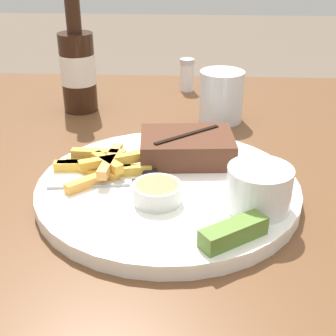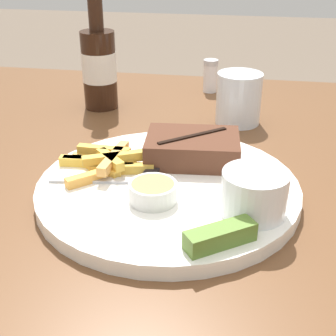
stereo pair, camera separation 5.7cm
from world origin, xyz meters
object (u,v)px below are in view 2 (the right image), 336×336
Objects in this scene: dipping_sauce_cup at (153,191)px; knife_utensil at (159,163)px; coleslaw_cup at (254,191)px; salt_shaker at (210,76)px; fork_utensil at (99,180)px; beer_bottle at (99,65)px; dinner_plate at (168,189)px; drinking_glass at (239,98)px; steak_portion at (193,148)px; pickle_spear at (220,236)px.

knife_utensil is (-0.01, 0.09, -0.01)m from dipping_sauce_cup.
coleslaw_cup reaches higher than salt_shaker.
fork_utensil is at bearing 138.90° from knife_utensil.
beer_bottle is at bearing 115.90° from dipping_sauce_cup.
salt_shaker is (0.01, 0.42, 0.02)m from dinner_plate.
dinner_plate is at bearing -106.14° from drinking_glass.
dinner_plate is 2.49× the size of steak_portion.
knife_utensil is (0.07, 0.06, 0.00)m from fork_utensil.
coleslaw_cup reaches higher than dinner_plate.
beer_bottle reaches higher than dinner_plate.
fork_utensil is at bearing -102.86° from salt_shaker.
coleslaw_cup is 0.48m from salt_shaker.
pickle_spear is 0.54m from salt_shaker.
dipping_sauce_cup is 0.08m from fork_utensil.
steak_portion reaches higher than fork_utensil.
coleslaw_cup is 0.45m from beer_bottle.
drinking_glass is (0.09, 0.22, 0.02)m from knife_utensil.
knife_utensil is (-0.12, 0.10, -0.03)m from coleslaw_cup.
dinner_plate is 4.98× the size of salt_shaker.
dipping_sauce_cup is 0.25× the size of beer_bottle.
drinking_glass is at bearing -8.29° from beer_bottle.
salt_shaker is (-0.06, 0.54, 0.00)m from pickle_spear.
steak_portion is at bearing -88.77° from salt_shaker.
beer_bottle is at bearing 130.77° from steak_portion.
salt_shaker is (-0.06, 0.16, -0.01)m from drinking_glass.
salt_shaker reaches higher than knife_utensil.
beer_bottle is (-0.20, 0.23, 0.04)m from steak_portion.
coleslaw_cup is 0.99× the size of pickle_spear.
dipping_sauce_cup is 0.86× the size of salt_shaker.
steak_portion is at bearing 28.78° from fork_utensil.
beer_bottle is at bearing 40.31° from knife_utensil.
salt_shaker is at bearing 88.10° from dinner_plate.
pickle_spear is 1.12× the size of salt_shaker.
salt_shaker is at bearing 100.66° from coleslaw_cup.
dinner_plate is 0.05m from knife_utensil.
dipping_sauce_cup is at bearing 176.64° from coleslaw_cup.
steak_portion is at bearing -50.74° from knife_utensil.
beer_bottle is (-0.17, 0.34, 0.05)m from dipping_sauce_cup.
steak_portion reaches higher than pickle_spear.
dinner_plate is 0.27m from drinking_glass.
beer_bottle reaches higher than pickle_spear.
beer_bottle is at bearing 171.71° from drinking_glass.
coleslaw_cup is 0.32× the size of beer_bottle.
knife_utensil reaches higher than fork_utensil.
knife_utensil is at bearing 96.06° from dipping_sauce_cup.
drinking_glass is at bearing 73.86° from dinner_plate.
steak_portion is (0.02, 0.07, 0.03)m from dinner_plate.
coleslaw_cup is at bearing -119.40° from knife_utensil.
pickle_spear is 0.44× the size of knife_utensil.
coleslaw_cup is 0.84× the size of drinking_glass.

